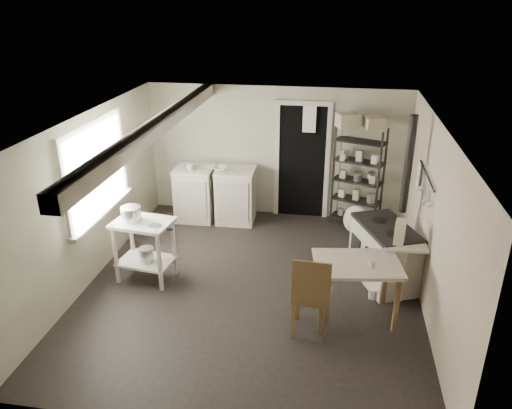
% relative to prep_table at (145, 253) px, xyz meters
% --- Properties ---
extents(floor, '(5.00, 5.00, 0.00)m').
position_rel_prep_table_xyz_m(floor, '(1.50, 0.03, -0.40)').
color(floor, black).
rests_on(floor, ground).
extents(ceiling, '(5.00, 5.00, 0.00)m').
position_rel_prep_table_xyz_m(ceiling, '(1.50, 0.03, 1.90)').
color(ceiling, silver).
rests_on(ceiling, wall_back).
extents(wall_back, '(4.50, 0.02, 2.30)m').
position_rel_prep_table_xyz_m(wall_back, '(1.50, 2.53, 0.75)').
color(wall_back, '#B5B29B').
rests_on(wall_back, ground).
extents(wall_front, '(4.50, 0.02, 2.30)m').
position_rel_prep_table_xyz_m(wall_front, '(1.50, -2.47, 0.75)').
color(wall_front, '#B5B29B').
rests_on(wall_front, ground).
extents(wall_left, '(0.02, 5.00, 2.30)m').
position_rel_prep_table_xyz_m(wall_left, '(-0.75, 0.03, 0.75)').
color(wall_left, '#B5B29B').
rests_on(wall_left, ground).
extents(wall_right, '(0.02, 5.00, 2.30)m').
position_rel_prep_table_xyz_m(wall_right, '(3.75, 0.03, 0.75)').
color(wall_right, '#B5B29B').
rests_on(wall_right, ground).
extents(window, '(0.12, 1.76, 1.28)m').
position_rel_prep_table_xyz_m(window, '(-0.72, 0.23, 1.10)').
color(window, silver).
rests_on(window, wall_left).
extents(doorway, '(0.96, 0.10, 2.08)m').
position_rel_prep_table_xyz_m(doorway, '(1.95, 2.50, 0.60)').
color(doorway, silver).
rests_on(doorway, ground).
extents(ceiling_beam, '(0.18, 5.00, 0.18)m').
position_rel_prep_table_xyz_m(ceiling_beam, '(0.30, 0.03, 1.80)').
color(ceiling_beam, silver).
rests_on(ceiling_beam, ceiling).
extents(wallpaper_panel, '(0.01, 5.00, 2.30)m').
position_rel_prep_table_xyz_m(wallpaper_panel, '(3.74, 0.03, 0.75)').
color(wallpaper_panel, beige).
rests_on(wallpaper_panel, wall_right).
extents(utensil_rail, '(0.06, 1.20, 0.44)m').
position_rel_prep_table_xyz_m(utensil_rail, '(3.69, 0.63, 1.15)').
color(utensil_rail, '#B7B8BA').
rests_on(utensil_rail, wall_right).
extents(prep_table, '(0.84, 0.66, 0.89)m').
position_rel_prep_table_xyz_m(prep_table, '(0.00, 0.00, 0.00)').
color(prep_table, silver).
rests_on(prep_table, ground).
extents(stockpot, '(0.35, 0.35, 0.29)m').
position_rel_prep_table_xyz_m(stockpot, '(-0.15, 0.01, 0.54)').
color(stockpot, '#B7B8BA').
rests_on(stockpot, prep_table).
extents(saucepan, '(0.18, 0.18, 0.10)m').
position_rel_prep_table_xyz_m(saucepan, '(0.22, -0.10, 0.45)').
color(saucepan, '#B7B8BA').
rests_on(saucepan, prep_table).
extents(bucket, '(0.22, 0.22, 0.22)m').
position_rel_prep_table_xyz_m(bucket, '(0.03, -0.03, -0.02)').
color(bucket, '#B7B8BA').
rests_on(bucket, prep_table).
extents(base_cabinets, '(1.47, 0.66, 0.95)m').
position_rel_prep_table_xyz_m(base_cabinets, '(0.49, 2.08, 0.06)').
color(base_cabinets, beige).
rests_on(base_cabinets, ground).
extents(mixing_bowl, '(0.31, 0.31, 0.07)m').
position_rel_prep_table_xyz_m(mixing_bowl, '(0.61, 2.03, 0.56)').
color(mixing_bowl, silver).
rests_on(mixing_bowl, base_cabinets).
extents(counter_cup, '(0.15, 0.15, 0.10)m').
position_rel_prep_table_xyz_m(counter_cup, '(0.10, 1.95, 0.57)').
color(counter_cup, silver).
rests_on(counter_cup, base_cabinets).
extents(shelf_rack, '(0.88, 0.59, 1.73)m').
position_rel_prep_table_xyz_m(shelf_rack, '(2.92, 2.28, 0.55)').
color(shelf_rack, black).
rests_on(shelf_rack, ground).
extents(shelf_jar, '(0.08, 0.09, 0.18)m').
position_rel_prep_table_xyz_m(shelf_jar, '(2.64, 2.25, 0.96)').
color(shelf_jar, silver).
rests_on(shelf_jar, shelf_rack).
extents(storage_box_a, '(0.41, 0.38, 0.23)m').
position_rel_prep_table_xyz_m(storage_box_a, '(2.68, 2.24, 1.61)').
color(storage_box_a, beige).
rests_on(storage_box_a, shelf_rack).
extents(storage_box_b, '(0.35, 0.33, 0.18)m').
position_rel_prep_table_xyz_m(storage_box_b, '(3.10, 2.25, 1.59)').
color(storage_box_b, beige).
rests_on(storage_box_b, shelf_rack).
extents(stove, '(0.96, 1.22, 0.84)m').
position_rel_prep_table_xyz_m(stove, '(3.27, 0.47, 0.04)').
color(stove, beige).
rests_on(stove, ground).
extents(stovepipe, '(0.13, 0.13, 1.35)m').
position_rel_prep_table_xyz_m(stovepipe, '(3.50, 0.88, 1.19)').
color(stovepipe, black).
rests_on(stovepipe, stove).
extents(side_ledge, '(0.55, 0.31, 0.83)m').
position_rel_prep_table_xyz_m(side_ledge, '(3.45, -0.00, 0.03)').
color(side_ledge, silver).
rests_on(side_ledge, ground).
extents(oats_box, '(0.16, 0.23, 0.31)m').
position_rel_prep_table_xyz_m(oats_box, '(3.38, 0.02, 0.61)').
color(oats_box, beige).
rests_on(oats_box, side_ledge).
extents(work_table, '(1.12, 0.86, 0.78)m').
position_rel_prep_table_xyz_m(work_table, '(2.86, -0.45, -0.02)').
color(work_table, beige).
rests_on(work_table, ground).
extents(table_cup, '(0.12, 0.12, 0.09)m').
position_rel_prep_table_xyz_m(table_cup, '(3.02, -0.52, 0.41)').
color(table_cup, silver).
rests_on(table_cup, work_table).
extents(chair, '(0.46, 0.48, 1.05)m').
position_rel_prep_table_xyz_m(chair, '(2.36, -0.80, 0.08)').
color(chair, brown).
rests_on(chair, ground).
extents(flour_sack, '(0.41, 0.35, 0.48)m').
position_rel_prep_table_xyz_m(flour_sack, '(2.92, 1.95, -0.16)').
color(flour_sack, white).
rests_on(flour_sack, ground).
extents(floor_crock, '(0.13, 0.13, 0.14)m').
position_rel_prep_table_xyz_m(floor_crock, '(3.13, 0.00, -0.33)').
color(floor_crock, silver).
rests_on(floor_crock, ground).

